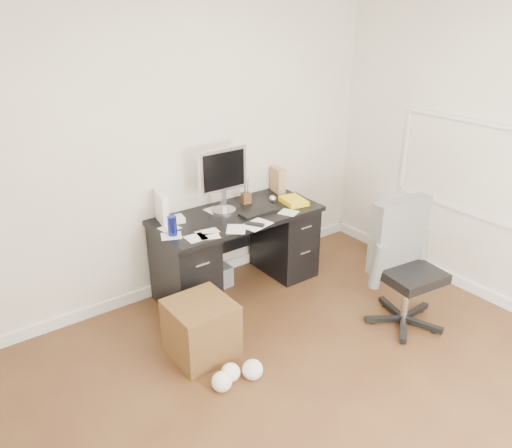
{
  "coord_description": "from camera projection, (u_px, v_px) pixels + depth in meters",
  "views": [
    {
      "loc": [
        -1.98,
        -1.74,
        2.47
      ],
      "look_at": [
        0.18,
        1.2,
        0.84
      ],
      "focal_mm": 35.0,
      "sensor_mm": 36.0,
      "label": 1
    }
  ],
  "objects": [
    {
      "name": "office_chair",
      "position": [
        410.0,
        268.0,
        3.99
      ],
      "size": [
        0.66,
        0.66,
        1.05
      ],
      "primitive_type": null,
      "rotation": [
        0.0,
        0.0,
        -0.13
      ],
      "color": "#505250",
      "rests_on": "ground"
    },
    {
      "name": "loose_papers",
      "position": [
        221.0,
        220.0,
        4.28
      ],
      "size": [
        1.1,
        0.6,
        0.0
      ],
      "primitive_type": null,
      "color": "white",
      "rests_on": "desk"
    },
    {
      "name": "paper_remote",
      "position": [
        256.0,
        224.0,
        4.2
      ],
      "size": [
        0.29,
        0.25,
        0.02
      ],
      "primitive_type": null,
      "rotation": [
        0.0,
        0.0,
        0.22
      ],
      "color": "white",
      "rests_on": "desk"
    },
    {
      "name": "keyboard",
      "position": [
        260.0,
        212.0,
        4.43
      ],
      "size": [
        0.4,
        0.15,
        0.02
      ],
      "primitive_type": "cube",
      "rotation": [
        0.0,
        0.0,
        0.04
      ],
      "color": "black",
      "rests_on": "desk"
    },
    {
      "name": "pc_tower",
      "position": [
        392.0,
        241.0,
        5.09
      ],
      "size": [
        0.36,
        0.51,
        0.47
      ],
      "primitive_type": "cube",
      "rotation": [
        0.0,
        0.0,
        -0.35
      ],
      "color": "beige",
      "rests_on": "ground"
    },
    {
      "name": "pen_cup",
      "position": [
        246.0,
        191.0,
        4.61
      ],
      "size": [
        0.11,
        0.11,
        0.23
      ],
      "primitive_type": null,
      "rotation": [
        0.0,
        0.0,
        -0.18
      ],
      "color": "#522E17",
      "rests_on": "desk"
    },
    {
      "name": "room_shell",
      "position": [
        361.0,
        164.0,
        2.72
      ],
      "size": [
        4.02,
        4.02,
        2.71
      ],
      "color": "beige",
      "rests_on": "ground"
    },
    {
      "name": "yellow_book",
      "position": [
        294.0,
        201.0,
        4.64
      ],
      "size": [
        0.24,
        0.29,
        0.05
      ],
      "primitive_type": "cube",
      "rotation": [
        0.0,
        0.0,
        -0.17
      ],
      "color": "yellow",
      "rests_on": "desk"
    },
    {
      "name": "computer_mouse",
      "position": [
        272.0,
        199.0,
        4.66
      ],
      "size": [
        0.08,
        0.08,
        0.07
      ],
      "primitive_type": "sphere",
      "rotation": [
        0.0,
        0.0,
        0.18
      ],
      "color": "silver",
      "rests_on": "desk"
    },
    {
      "name": "desk",
      "position": [
        238.0,
        248.0,
        4.57
      ],
      "size": [
        1.5,
        0.7,
        0.75
      ],
      "color": "black",
      "rests_on": "ground"
    },
    {
      "name": "white_binder",
      "position": [
        162.0,
        208.0,
        4.19
      ],
      "size": [
        0.15,
        0.25,
        0.27
      ],
      "primitive_type": "cube",
      "rotation": [
        0.0,
        0.0,
        -0.17
      ],
      "color": "white",
      "rests_on": "desk"
    },
    {
      "name": "wicker_basket",
      "position": [
        201.0,
        329.0,
        3.74
      ],
      "size": [
        0.45,
        0.45,
        0.45
      ],
      "primitive_type": "cube",
      "rotation": [
        0.0,
        0.0,
        0.01
      ],
      "color": "#4B2C16",
      "rests_on": "ground"
    },
    {
      "name": "ground",
      "position": [
        340.0,
        403.0,
        3.36
      ],
      "size": [
        4.0,
        4.0,
        0.0
      ],
      "primitive_type": "plane",
      "color": "#482617",
      "rests_on": "ground"
    },
    {
      "name": "lcd_monitor",
      "position": [
        223.0,
        180.0,
        4.34
      ],
      "size": [
        0.47,
        0.27,
        0.59
      ],
      "primitive_type": null,
      "rotation": [
        0.0,
        0.0,
        0.0
      ],
      "color": "silver",
      "rests_on": "desk"
    },
    {
      "name": "magazine_file",
      "position": [
        278.0,
        180.0,
        4.89
      ],
      "size": [
        0.15,
        0.23,
        0.24
      ],
      "primitive_type": "cube",
      "rotation": [
        0.0,
        0.0,
        -0.23
      ],
      "color": "#AB7952",
      "rests_on": "desk"
    },
    {
      "name": "travel_mug",
      "position": [
        172.0,
        226.0,
        3.98
      ],
      "size": [
        0.09,
        0.09,
        0.16
      ],
      "primitive_type": "cylinder",
      "rotation": [
        0.0,
        0.0,
        -0.33
      ],
      "color": "navy",
      "rests_on": "desk"
    },
    {
      "name": "shopping_bag",
      "position": [
        386.0,
        245.0,
        5.13
      ],
      "size": [
        0.29,
        0.24,
        0.35
      ],
      "primitive_type": "cube",
      "rotation": [
        0.0,
        0.0,
        -0.21
      ],
      "color": "white",
      "rests_on": "ground"
    },
    {
      "name": "desk_printer",
      "position": [
        211.0,
        277.0,
        4.7
      ],
      "size": [
        0.36,
        0.3,
        0.2
      ],
      "primitive_type": "cube",
      "rotation": [
        0.0,
        0.0,
        0.06
      ],
      "color": "slate",
      "rests_on": "ground"
    }
  ]
}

